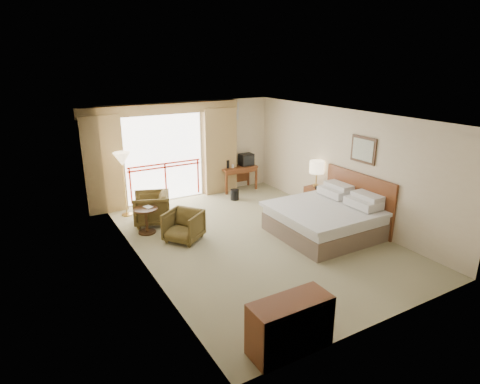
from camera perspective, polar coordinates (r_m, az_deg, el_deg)
floor at (r=8.99m, az=2.18°, el=-6.57°), size 7.00×7.00×0.00m
ceiling at (r=8.23m, az=2.41°, el=10.75°), size 7.00×7.00×0.00m
wall_back at (r=11.53m, az=-7.06°, el=6.00°), size 5.00×0.00×5.00m
wall_front at (r=6.04m, az=20.38°, el=-6.64°), size 5.00×0.00×5.00m
wall_left at (r=7.54m, az=-14.02°, el=-1.05°), size 0.00×7.00×7.00m
wall_right at (r=10.02m, az=14.50°, el=3.69°), size 0.00×7.00×7.00m
balcony_door at (r=11.26m, az=-10.74°, el=4.74°), size 2.40×0.00×2.40m
balcony_railing at (r=11.34m, az=-10.59°, el=2.82°), size 2.09×0.03×1.02m
curtain_left at (r=10.72m, az=-18.85°, el=3.66°), size 1.00×0.26×2.50m
curtain_right at (r=11.77m, az=-2.92°, el=5.86°), size 1.00×0.26×2.50m
valance at (r=10.94m, az=-10.98°, el=11.52°), size 4.40×0.22×0.28m
hvac_vent at (r=11.89m, az=-1.31°, el=11.39°), size 0.50×0.04×0.50m
bed at (r=9.25m, az=12.11°, el=-3.72°), size 2.13×2.06×0.97m
headboard at (r=9.79m, az=16.43°, el=-1.11°), size 0.06×2.10×1.30m
framed_art at (r=9.49m, az=17.13°, el=5.76°), size 0.04×0.72×0.60m
nightstand at (r=10.68m, az=10.78°, el=-0.96°), size 0.48×0.56×0.63m
table_lamp at (r=10.48m, az=10.87°, el=3.45°), size 0.38×0.38×0.67m
phone at (r=10.43m, az=11.22°, el=0.61°), size 0.20×0.17×0.08m
desk at (r=12.14m, az=-0.43°, el=2.96°), size 1.12×0.54×0.73m
tv at (r=12.16m, az=0.92°, el=4.63°), size 0.40×0.32×0.36m
coffee_maker at (r=11.87m, az=-1.80°, el=3.99°), size 0.13×0.13×0.25m
cup at (r=11.91m, az=-1.04°, el=3.69°), size 0.08×0.08×0.10m
wastebasket at (r=11.33m, az=-0.77°, el=-0.39°), size 0.27×0.27×0.30m
armchair_far at (r=10.00m, az=-12.31°, el=-4.35°), size 1.07×1.06×0.77m
armchair_near at (r=8.98m, az=-7.93°, el=-6.79°), size 1.03×1.02×0.67m
side_table at (r=9.33m, az=-13.23°, el=-3.36°), size 0.55×0.55×0.60m
book at (r=9.26m, az=-13.31°, el=-2.25°), size 0.20×0.24×0.02m
floor_lamp at (r=10.26m, az=-16.41°, el=4.17°), size 0.42×0.42×1.63m
dresser at (r=5.71m, az=7.16°, el=-18.32°), size 1.15×0.49×0.77m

